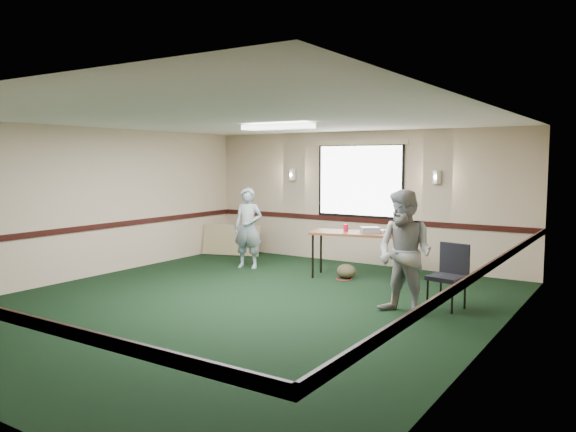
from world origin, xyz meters
The scene contains 13 objects.
ground centered at (0.00, 0.00, 0.00)m, with size 8.00×8.00×0.00m, color black.
room_shell centered at (0.00, 2.12, 1.58)m, with size 8.00×8.02×8.00m.
folding_table centered at (0.64, 2.62, 0.77)m, with size 1.78×1.04×0.83m.
projector centered at (0.85, 2.65, 0.89)m, with size 0.31×0.26×0.10m, color gray.
game_console centered at (0.99, 2.78, 0.86)m, with size 0.21×0.17×0.05m, color silver.
red_cup centered at (0.40, 2.59, 0.90)m, with size 0.09×0.09×0.13m, color #B40C25.
water_bottle centered at (1.25, 2.71, 0.93)m, with size 0.06×0.06×0.18m, color #9AD2FC.
duffel_bag centered at (0.47, 2.50, 0.13)m, with size 0.36×0.27×0.26m, color #453D27.
cable_coil centered at (0.47, 2.40, 0.01)m, with size 0.29×0.29×0.01m, color red.
folded_table centered at (-2.84, 3.33, 0.34)m, with size 1.32×0.06×0.68m, color tan.
conference_chair centered at (2.63, 1.51, 0.54)m, with size 0.53×0.54×0.92m.
person_left centered at (-1.61, 2.34, 0.79)m, with size 0.58×0.38×1.58m, color teal.
person_right centered at (2.24, 0.76, 0.86)m, with size 0.84×0.65×1.72m, color #7A9BBF.
Camera 1 is at (5.00, -6.38, 2.11)m, focal length 35.00 mm.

